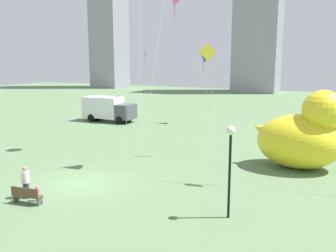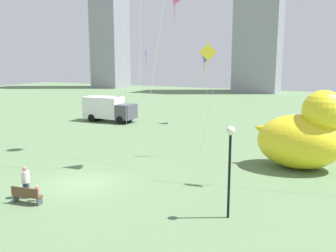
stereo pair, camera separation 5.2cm
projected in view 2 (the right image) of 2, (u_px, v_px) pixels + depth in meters
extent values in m
plane|color=#5C7A51|center=(82.00, 184.00, 21.63)|extent=(140.00, 140.00, 0.00)
cube|color=brown|center=(27.00, 195.00, 18.64)|extent=(1.63, 0.67, 0.06)
cube|color=brown|center=(25.00, 192.00, 18.41)|extent=(1.58, 0.28, 0.45)
cube|color=#47474C|center=(16.00, 198.00, 18.90)|extent=(0.13, 0.38, 0.39)
cube|color=#47474C|center=(40.00, 201.00, 18.47)|extent=(0.13, 0.38, 0.39)
cylinder|color=#38476B|center=(25.00, 190.00, 19.43)|extent=(0.19, 0.19, 0.84)
cylinder|color=#38476B|center=(28.00, 190.00, 19.34)|extent=(0.19, 0.19, 0.84)
cylinder|color=white|center=(25.00, 177.00, 19.25)|extent=(0.42, 0.42, 0.63)
sphere|color=#A87C5B|center=(25.00, 169.00, 19.17)|extent=(0.25, 0.25, 0.25)
cylinder|color=silver|center=(37.00, 197.00, 19.01)|extent=(0.09, 0.09, 0.41)
cylinder|color=silver|center=(38.00, 197.00, 18.97)|extent=(0.09, 0.09, 0.41)
cylinder|color=#D85999|center=(37.00, 190.00, 18.93)|extent=(0.21, 0.21, 0.31)
sphere|color=#D8AD8C|center=(37.00, 186.00, 18.89)|extent=(0.12, 0.12, 0.12)
ellipsoid|color=yellow|center=(299.00, 142.00, 24.45)|extent=(5.55, 4.10, 3.62)
sphere|color=yellow|center=(323.00, 111.00, 23.49)|extent=(2.70, 2.70, 2.70)
cone|color=yellow|center=(263.00, 130.00, 25.36)|extent=(1.66, 1.45, 1.74)
cylinder|color=black|center=(229.00, 177.00, 16.68)|extent=(0.12, 0.12, 3.95)
sphere|color=#EAEACC|center=(231.00, 131.00, 16.29)|extent=(0.42, 0.42, 0.42)
cube|color=white|center=(104.00, 107.00, 42.92)|extent=(4.46, 2.40, 2.40)
cube|color=#4C4C56|center=(126.00, 112.00, 41.75)|extent=(1.77, 2.34, 1.68)
cylinder|color=black|center=(125.00, 119.00, 41.98)|extent=(0.96, 2.42, 0.90)
cylinder|color=black|center=(97.00, 117.00, 43.52)|extent=(0.96, 2.42, 0.90)
cube|color=gray|center=(109.00, 1.00, 89.52)|extent=(7.30, 7.12, 41.84)
cube|color=gray|center=(260.00, 9.00, 77.64)|extent=(9.30, 8.05, 35.18)
cylinder|color=silver|center=(206.00, 91.00, 39.99)|extent=(1.80, 1.32, 7.57)
cone|color=blue|center=(204.00, 55.00, 40.36)|extent=(1.83, 1.57, 1.55)
cylinder|color=blue|center=(204.00, 64.00, 40.53)|extent=(0.04, 0.04, 1.60)
cylinder|color=silver|center=(152.00, 83.00, 24.82)|extent=(0.19, 3.40, 11.31)
cylinder|color=pink|center=(175.00, 8.00, 23.16)|extent=(0.04, 0.04, 1.60)
cylinder|color=silver|center=(210.00, 104.00, 27.74)|extent=(1.51, 0.07, 7.69)
cube|color=yellow|center=(208.00, 52.00, 26.37)|extent=(1.07, 0.78, 1.27)
cylinder|color=yellow|center=(208.00, 65.00, 26.54)|extent=(0.04, 0.04, 1.60)
cylinder|color=silver|center=(138.00, 86.00, 43.07)|extent=(0.65, 1.97, 8.12)
cube|color=purple|center=(146.00, 51.00, 42.20)|extent=(0.65, 1.15, 1.27)
cylinder|color=purple|center=(146.00, 59.00, 42.36)|extent=(0.04, 0.04, 1.60)
cylinder|color=silver|center=(141.00, 24.00, 28.34)|extent=(1.57, 3.50, 19.72)
cylinder|color=silver|center=(122.00, 3.00, 22.98)|extent=(1.04, 1.05, 21.33)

